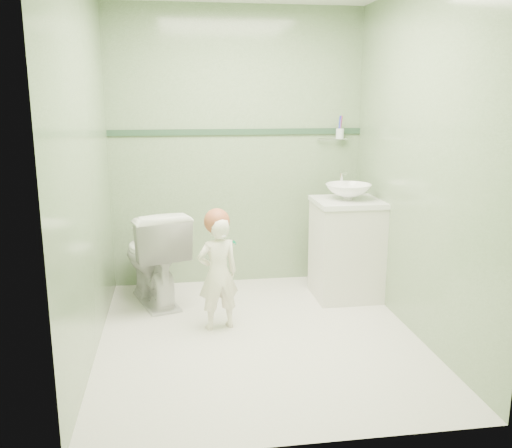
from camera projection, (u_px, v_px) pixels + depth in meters
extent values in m
plane|color=white|center=(259.00, 337.00, 3.88)|extent=(2.50, 2.50, 0.00)
cube|color=gray|center=(237.00, 149.00, 4.81)|extent=(2.20, 0.04, 2.40)
cube|color=gray|center=(304.00, 202.00, 2.41)|extent=(2.20, 0.04, 2.40)
cube|color=gray|center=(86.00, 170.00, 3.45)|extent=(0.04, 2.50, 2.40)
cube|color=gray|center=(418.00, 164.00, 3.77)|extent=(0.04, 2.50, 2.40)
cube|color=#294832|center=(237.00, 132.00, 4.77)|extent=(2.20, 0.02, 0.05)
cube|color=silver|center=(346.00, 250.00, 4.59)|extent=(0.52, 0.50, 0.80)
cube|color=white|center=(348.00, 202.00, 4.49)|extent=(0.54, 0.52, 0.04)
imported|color=white|center=(348.00, 192.00, 4.48)|extent=(0.37, 0.37, 0.13)
cylinder|color=silver|center=(341.00, 181.00, 4.66)|extent=(0.03, 0.03, 0.18)
cylinder|color=silver|center=(343.00, 173.00, 4.59)|extent=(0.02, 0.12, 0.02)
cylinder|color=silver|center=(332.00, 139.00, 4.87)|extent=(0.26, 0.02, 0.02)
cylinder|color=silver|center=(340.00, 134.00, 4.85)|extent=(0.07, 0.07, 0.09)
cylinder|color=purple|center=(341.00, 126.00, 4.82)|extent=(0.01, 0.01, 0.17)
cylinder|color=#262CD3|center=(339.00, 126.00, 4.83)|extent=(0.01, 0.01, 0.17)
cylinder|color=red|center=(341.00, 125.00, 4.84)|extent=(0.01, 0.01, 0.17)
imported|color=white|center=(154.00, 256.00, 4.46)|extent=(0.65, 0.86, 0.78)
imported|color=white|center=(218.00, 274.00, 3.94)|extent=(0.34, 0.27, 0.83)
sphere|color=#9E5334|center=(217.00, 221.00, 3.88)|extent=(0.18, 0.18, 0.18)
cylinder|color=#018957|center=(235.00, 243.00, 3.80)|extent=(0.04, 0.14, 0.06)
cube|color=white|center=(224.00, 236.00, 3.81)|extent=(0.03, 0.03, 0.02)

